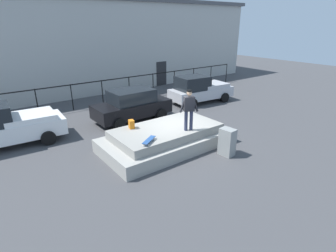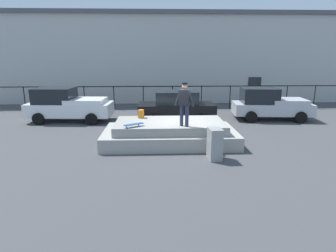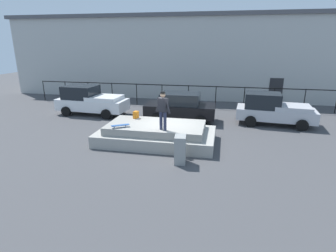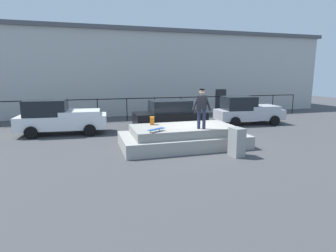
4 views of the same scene
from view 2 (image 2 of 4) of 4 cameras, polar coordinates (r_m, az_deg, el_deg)
name	(u,v)px [view 2 (image 2 of 4)]	position (r m, az deg, el deg)	size (l,w,h in m)	color
ground_plane	(182,142)	(12.32, 2.90, -3.25)	(60.00, 60.00, 0.00)	#424244
concrete_ledge	(170,133)	(12.16, 0.35, -1.40)	(5.57, 2.92, 0.92)	#9E9B93
skateboarder	(184,102)	(11.08, 3.31, 4.91)	(0.76, 0.42, 1.70)	#2D334C
skateboard	(134,124)	(11.19, -6.90, 0.32)	(0.80, 0.61, 0.12)	#264C8C
backpack	(141,114)	(12.77, -5.42, 2.44)	(0.28, 0.20, 0.36)	orange
car_white_pickup_near	(67,105)	(17.02, -19.51, 4.03)	(4.73, 2.24, 1.89)	white
car_black_sedan_mid	(176,106)	(15.87, 1.67, 3.96)	(4.22, 2.10, 1.73)	black
car_silver_pickup_far	(269,104)	(17.47, 19.61, 4.16)	(4.49, 2.26, 1.83)	#B7B7BC
utility_box	(215,144)	(10.30, 9.35, -3.59)	(0.44, 0.60, 1.14)	gray
fence_row	(172,93)	(19.65, 0.90, 6.68)	(24.06, 0.06, 1.62)	black
warehouse_building	(169,58)	(25.55, 0.14, 13.54)	(33.13, 7.67, 6.84)	#B2B2AD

